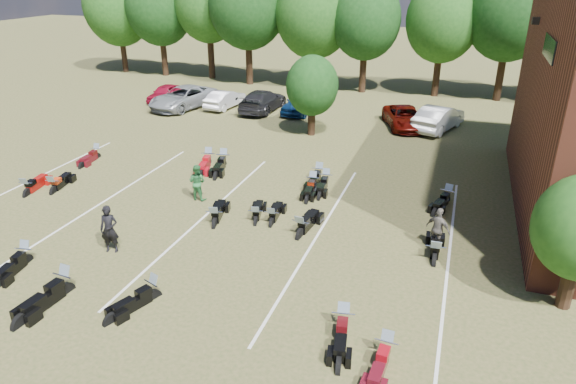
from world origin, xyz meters
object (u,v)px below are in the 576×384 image
at_px(car_4, 301,102).
at_px(person_black, 109,229).
at_px(person_grey, 438,229).
at_px(motorcycle_3, 66,293).
at_px(car_0, 165,93).
at_px(person_green, 197,182).
at_px(motorcycle_14, 97,158).
at_px(motorcycle_7, 28,195).

height_order(car_4, person_black, person_black).
relative_size(person_grey, motorcycle_3, 0.68).
bearing_deg(car_0, person_grey, -37.96).
bearing_deg(person_green, person_grey, 176.61).
relative_size(motorcycle_3, motorcycle_14, 1.20).
bearing_deg(person_grey, motorcycle_14, 14.76).
height_order(person_grey, motorcycle_7, person_grey).
xyz_separation_m(person_green, person_grey, (10.58, -1.13, 0.00)).
height_order(person_black, person_green, person_black).
distance_m(motorcycle_3, motorcycle_7, 9.18).
height_order(person_grey, motorcycle_14, person_grey).
distance_m(car_0, motorcycle_7, 18.21).
distance_m(car_4, motorcycle_14, 15.01).
relative_size(car_4, person_green, 2.69).
relative_size(car_4, person_black, 2.45).
xyz_separation_m(motorcycle_3, motorcycle_7, (-7.12, 5.78, 0.00)).
relative_size(person_black, person_grey, 1.09).
relative_size(person_black, motorcycle_7, 0.82).
height_order(car_0, motorcycle_3, car_0).
height_order(car_4, motorcycle_14, car_4).
bearing_deg(motorcycle_3, car_4, 92.91).
bearing_deg(motorcycle_3, person_grey, 35.52).
bearing_deg(car_4, motorcycle_3, -87.32).
xyz_separation_m(car_0, person_green, (11.21, -15.68, 0.20)).
bearing_deg(car_0, motorcycle_7, -79.18).
bearing_deg(person_green, motorcycle_7, 18.48).
bearing_deg(person_black, person_green, 64.04).
bearing_deg(car_0, car_4, 0.55).
distance_m(car_0, motorcycle_14, 13.09).
xyz_separation_m(car_0, person_black, (10.40, -20.88, 0.28)).
distance_m(person_black, motorcycle_14, 10.90).
bearing_deg(motorcycle_14, person_grey, -19.63).
distance_m(person_black, motorcycle_7, 7.58).
bearing_deg(car_4, motorcycle_14, -117.48).
distance_m(car_0, person_grey, 27.53).
bearing_deg(motorcycle_14, person_black, -56.23).
height_order(car_0, car_4, car_4).
bearing_deg(motorcycle_7, motorcycle_14, -99.26).
bearing_deg(motorcycle_3, car_0, 118.29).
relative_size(person_black, motorcycle_3, 0.75).
bearing_deg(person_grey, person_black, 47.12).
bearing_deg(car_0, motorcycle_3, -66.08).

